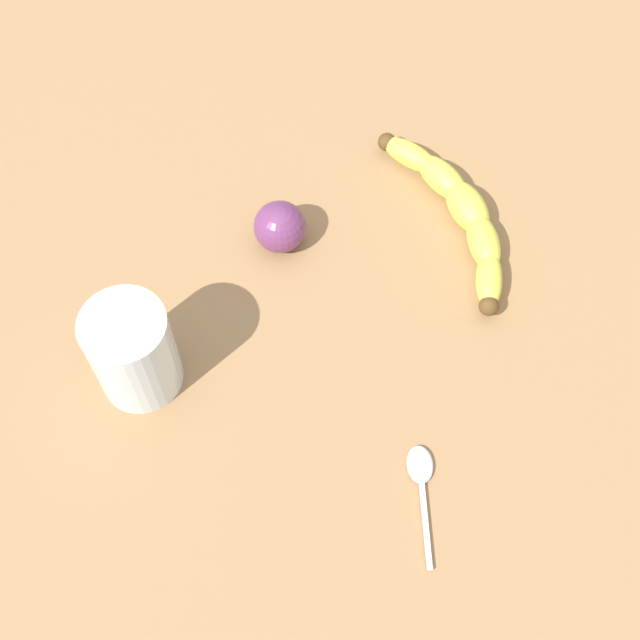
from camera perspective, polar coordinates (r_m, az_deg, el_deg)
The scene contains 5 objects.
wooden_tabletop at distance 89.45cm, azimuth -1.58°, elevation 2.00°, with size 120.00×120.00×3.00cm, color #987147.
banana at distance 91.96cm, azimuth 9.06°, elevation 7.09°, with size 16.75×19.66×3.63cm.
smoothie_glass at distance 80.29cm, azimuth -12.15°, elevation -2.07°, with size 7.78×7.78×10.54cm.
plum_fruit at distance 88.69cm, azimuth -2.65°, elevation 6.12°, with size 5.35×5.35×5.35cm, color #6B3360.
teaspoon at distance 79.64cm, azimuth 6.61°, elevation -9.86°, with size 10.55×6.58×0.80cm.
Camera 1 is at (40.09, 22.51, 78.23)cm, focal length 48.83 mm.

